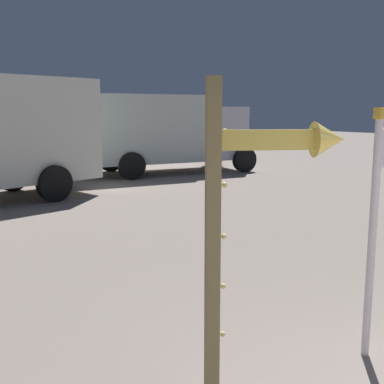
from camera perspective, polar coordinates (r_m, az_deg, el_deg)
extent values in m
cylinder|color=white|center=(4.56, 20.61, -5.54)|extent=(0.07, 0.07, 2.15)
cube|color=olive|center=(3.41, 2.46, -7.33)|extent=(0.14, 0.14, 2.45)
cube|color=#FFD959|center=(3.35, 9.09, 6.15)|extent=(0.62, 0.37, 0.14)
cone|color=#FFD959|center=(3.50, 15.99, 6.03)|extent=(0.31, 0.33, 0.25)
sphere|color=#F5F08F|center=(3.65, 3.68, -16.52)|extent=(0.04, 0.04, 0.04)
sphere|color=#F7E88D|center=(3.50, 3.74, -11.12)|extent=(0.04, 0.04, 0.04)
sphere|color=#F2DE8B|center=(3.39, 3.81, -5.30)|extent=(0.04, 0.04, 0.04)
sphere|color=#FFEC86|center=(3.32, 3.88, 0.85)|extent=(0.04, 0.04, 0.04)
sphere|color=#FAF093|center=(3.28, 3.95, 7.21)|extent=(0.04, 0.04, 0.04)
cylinder|color=black|center=(14.32, -20.66, 1.90)|extent=(0.93, 0.43, 0.90)
cylinder|color=black|center=(12.34, -16.04, 0.99)|extent=(0.93, 0.43, 0.90)
cube|color=silver|center=(17.01, -6.64, 7.49)|extent=(4.52, 2.87, 2.32)
cube|color=silver|center=(18.31, 2.51, 7.08)|extent=(2.10, 2.42, 1.92)
cube|color=black|center=(18.76, 4.99, 8.28)|extent=(0.28, 1.83, 0.85)
cylinder|color=black|center=(17.73, 6.26, 3.83)|extent=(0.93, 0.37, 0.90)
cylinder|color=black|center=(19.73, 2.53, 4.46)|extent=(0.93, 0.37, 0.90)
cylinder|color=black|center=(15.78, -7.18, 3.10)|extent=(0.93, 0.37, 0.90)
cylinder|color=black|center=(18.00, -9.71, 3.84)|extent=(0.93, 0.37, 0.90)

